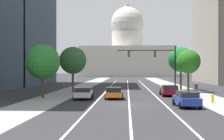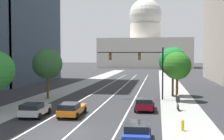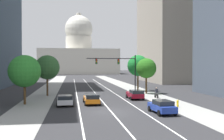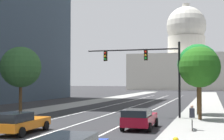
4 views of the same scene
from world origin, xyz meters
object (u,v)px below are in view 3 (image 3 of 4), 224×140
Objects in this scene: car_orange at (92,99)px; street_tree_mid_left at (25,71)px; car_silver at (65,100)px; cyclist at (156,93)px; street_tree_far_right at (138,66)px; capitol_building at (79,54)px; street_tree_near_left at (47,67)px; traffic_signal_mast at (120,66)px; street_tree_near_right at (146,68)px; car_crimson at (135,94)px; fire_hydrant at (178,103)px; car_blue at (162,106)px.

street_tree_mid_left is (-8.74, 1.17, 3.66)m from car_orange.
cyclist is (14.00, 5.65, 0.10)m from car_silver.
car_silver is 22.82m from street_tree_far_right.
car_orange is at bearing -90.78° from capitol_building.
car_silver is 2.42× the size of cyclist.
street_tree_near_left reaches higher than street_tree_mid_left.
traffic_signal_mast is 1.40× the size of street_tree_near_right.
car_orange is at bearing 120.57° from car_crimson.
street_tree_near_left is (-17.22, 6.19, 3.97)m from cyclist.
car_silver is 14.17m from fire_hydrant.
traffic_signal_mast is (6.15, 12.62, 4.29)m from car_orange.
street_tree_far_right is at bearing -11.01° from car_blue.
capitol_building is at bearing 0.81° from cyclist.
street_tree_mid_left is at bearing 100.39° from car_crimson.
street_tree_near_right is at bearing -51.09° from car_silver.
street_tree_far_right is at bearing 89.38° from fire_hydrant.
fire_hydrant is 21.28m from street_tree_far_right.
car_crimson is 9.31m from street_tree_near_right.
street_tree_far_right is 1.12× the size of street_tree_near_right.
fire_hydrant is 8.95m from cyclist.
car_blue is 0.63× the size of street_tree_near_left.
car_blue is at bearing -126.70° from car_silver.
capitol_building is 51.10× the size of fire_hydrant.
cyclist is (4.37, -7.77, -4.18)m from traffic_signal_mast.
fire_hydrant is at bearing -76.05° from traffic_signal_mast.
fire_hydrant is (3.35, 3.86, -0.30)m from car_blue.
car_crimson is (5.22, -122.99, -11.40)m from capitol_building.
traffic_signal_mast is (-0.80, 20.57, 4.26)m from car_blue.
street_tree_mid_left reaches higher than cyclist.
street_tree_near_right is (0.31, -4.96, -0.47)m from street_tree_far_right.
capitol_building is at bearing -4.60° from car_silver.
cyclist is at bearing -19.78° from street_tree_near_left.
car_crimson is at bearing 10.91° from street_tree_mid_left.
street_tree_near_right is (3.88, 7.53, 3.86)m from car_crimson.
street_tree_near_right is at bearing 28.32° from street_tree_mid_left.
car_crimson is at bearing -117.29° from street_tree_near_right.
street_tree_near_right is (19.57, 10.55, 0.23)m from street_tree_mid_left.
cyclist reaches higher than car_orange.
street_tree_far_right is (14.00, 17.48, 4.36)m from car_silver.
car_crimson is 0.66× the size of street_tree_mid_left.
cyclist reaches higher than car_silver.
street_tree_mid_left is (-19.26, -15.51, -0.71)m from street_tree_far_right.
traffic_signal_mast is 18.79m from street_tree_mid_left.
traffic_signal_mast is 5.97m from street_tree_far_right.
capitol_building is 127.70m from car_orange.
street_tree_mid_left is (-14.89, -11.45, -0.63)m from traffic_signal_mast.
capitol_building is 10.63× the size of car_blue.
street_tree_near_right is at bearing -10.91° from traffic_signal_mast.
fire_hydrant is at bearing -15.42° from street_tree_mid_left.
car_blue is at bearing -98.26° from street_tree_far_right.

